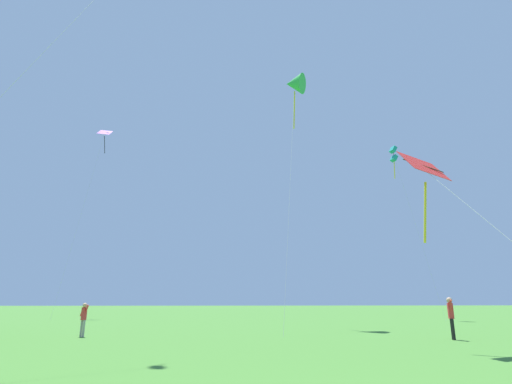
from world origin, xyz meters
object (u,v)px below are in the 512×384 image
(kite_teal_box, at_px, (394,155))
(kite_red_high, at_px, (425,180))
(person_in_red_shirt, at_px, (451,314))
(person_with_spool, at_px, (84,316))
(kite_purple_streamer, at_px, (103,140))
(kite_green_small, at_px, (294,84))

(kite_teal_box, height_order, kite_red_high, kite_teal_box)
(kite_red_high, relative_size, person_in_red_shirt, 4.23)
(kite_red_high, distance_m, person_in_red_shirt, 6.72)
(person_with_spool, bearing_deg, kite_teal_box, 36.81)
(kite_teal_box, height_order, kite_purple_streamer, kite_purple_streamer)
(person_with_spool, bearing_deg, kite_green_small, 35.06)
(kite_purple_streamer, bearing_deg, kite_teal_box, -13.88)
(kite_green_small, height_order, person_with_spool, kite_green_small)
(kite_green_small, distance_m, kite_red_high, 20.44)
(kite_green_small, bearing_deg, person_in_red_shirt, -70.20)
(kite_teal_box, bearing_deg, kite_green_small, -141.58)
(kite_purple_streamer, bearing_deg, person_with_spool, -73.72)
(kite_green_small, height_order, kite_purple_streamer, kite_purple_streamer)
(kite_purple_streamer, bearing_deg, kite_red_high, -56.94)
(kite_purple_streamer, xyz_separation_m, person_in_red_shirt, (24.74, -30.55, -19.85))
(kite_green_small, height_order, kite_teal_box, kite_green_small)
(kite_teal_box, xyz_separation_m, person_in_red_shirt, (-8.66, -22.29, -16.09))
(kite_teal_box, xyz_separation_m, kite_purple_streamer, (-33.40, 8.26, 3.76))
(kite_purple_streamer, height_order, kite_red_high, kite_purple_streamer)
(kite_teal_box, relative_size, kite_purple_streamer, 0.80)
(person_in_red_shirt, bearing_deg, kite_purple_streamer, 129.01)
(kite_green_small, xyz_separation_m, person_with_spool, (-12.45, -8.74, -18.28))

